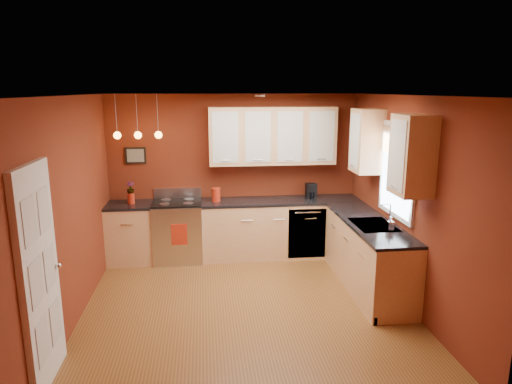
{
  "coord_description": "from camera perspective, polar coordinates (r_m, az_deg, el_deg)",
  "views": [
    {
      "loc": [
        -0.48,
        -5.2,
        2.67
      ],
      "look_at": [
        0.23,
        1.0,
        1.26
      ],
      "focal_mm": 32.0,
      "sensor_mm": 36.0,
      "label": 1
    }
  ],
  "objects": [
    {
      "name": "door_left_wall",
      "position": [
        4.58,
        -25.4,
        -9.6
      ],
      "size": [
        0.12,
        0.82,
        2.05
      ],
      "color": "white",
      "rests_on": "floor"
    },
    {
      "name": "coffee_maker",
      "position": [
        7.44,
        6.9,
        0.09
      ],
      "size": [
        0.18,
        0.17,
        0.24
      ],
      "rotation": [
        0.0,
        0.0,
        0.06
      ],
      "color": "black",
      "rests_on": "counter_back_right"
    },
    {
      "name": "wall_right",
      "position": [
        5.92,
        18.4,
        -1.28
      ],
      "size": [
        0.02,
        4.2,
        2.6
      ],
      "primitive_type": "cube",
      "color": "maroon",
      "rests_on": "floor"
    },
    {
      "name": "wall_back",
      "position": [
        7.45,
        -2.75,
        2.13
      ],
      "size": [
        4.0,
        0.02,
        2.6
      ],
      "primitive_type": "cube",
      "color": "maroon",
      "rests_on": "floor"
    },
    {
      "name": "wall_left",
      "position": [
        5.59,
        -22.13,
        -2.4
      ],
      "size": [
        0.02,
        4.2,
        2.6
      ],
      "primitive_type": "cube",
      "color": "maroon",
      "rests_on": "floor"
    },
    {
      "name": "gas_range",
      "position": [
        7.35,
        -9.72,
        -4.77
      ],
      "size": [
        0.76,
        0.64,
        1.11
      ],
      "color": "silver",
      "rests_on": "floor"
    },
    {
      "name": "counter_back_left",
      "position": [
        7.31,
        -15.57,
        -1.58
      ],
      "size": [
        0.7,
        0.62,
        0.04
      ],
      "primitive_type": "cube",
      "color": "black",
      "rests_on": "base_cabinets_back_left"
    },
    {
      "name": "upper_cabinets_right",
      "position": [
        6.03,
        16.03,
        5.4
      ],
      "size": [
        0.35,
        1.95,
        0.9
      ],
      "primitive_type": "cube",
      "color": "#E5AE7B",
      "rests_on": "wall_right"
    },
    {
      "name": "wall_front",
      "position": [
        3.43,
        2.1,
        -10.83
      ],
      "size": [
        4.0,
        0.02,
        2.6
      ],
      "primitive_type": "cube",
      "color": "maroon",
      "rests_on": "floor"
    },
    {
      "name": "dish_towel",
      "position": [
        7.02,
        -9.58,
        -5.26
      ],
      "size": [
        0.24,
        0.02,
        0.33
      ],
      "primitive_type": "cube",
      "color": "#B02712",
      "rests_on": "gas_range"
    },
    {
      "name": "wall_picture",
      "position": [
        7.43,
        -14.82,
        4.44
      ],
      "size": [
        0.32,
        0.03,
        0.26
      ],
      "primitive_type": "cube",
      "color": "black",
      "rests_on": "wall_back"
    },
    {
      "name": "soap_pump",
      "position": [
        5.95,
        16.44,
        -3.81
      ],
      "size": [
        0.08,
        0.09,
        0.18
      ],
      "primitive_type": "imported",
      "rotation": [
        0.0,
        0.0,
        0.06
      ],
      "color": "silver",
      "rests_on": "counter_right"
    },
    {
      "name": "dishwasher_front",
      "position": [
        7.24,
        6.39,
        -5.18
      ],
      "size": [
        0.6,
        0.02,
        0.8
      ],
      "primitive_type": "cube",
      "color": "silver",
      "rests_on": "base_cabinets_back_right"
    },
    {
      "name": "flowers",
      "position": [
        7.25,
        -15.42,
        0.47
      ],
      "size": [
        0.14,
        0.14,
        0.2
      ],
      "primitive_type": "imported",
      "rotation": [
        0.0,
        0.0,
        0.29
      ],
      "color": "#B02712",
      "rests_on": "red_vase"
    },
    {
      "name": "ceiling",
      "position": [
        5.23,
        -1.31,
        11.98
      ],
      "size": [
        4.0,
        4.2,
        0.02
      ],
      "primitive_type": "cube",
      "color": "#EFE2D0",
      "rests_on": "wall_back"
    },
    {
      "name": "red_canister",
      "position": [
        7.18,
        -5.01,
        -0.35
      ],
      "size": [
        0.14,
        0.14,
        0.22
      ],
      "color": "#B02712",
      "rests_on": "counter_back_right"
    },
    {
      "name": "base_cabinets_right",
      "position": [
        6.45,
        13.76,
        -7.76
      ],
      "size": [
        0.6,
        2.1,
        0.9
      ],
      "primitive_type": "cube",
      "color": "#E5AE7B",
      "rests_on": "floor"
    },
    {
      "name": "counter_right",
      "position": [
        6.31,
        13.98,
        -3.75
      ],
      "size": [
        0.62,
        2.1,
        0.04
      ],
      "primitive_type": "cube",
      "color": "black",
      "rests_on": "base_cabinets_right"
    },
    {
      "name": "window",
      "position": [
        6.11,
        17.27,
        2.92
      ],
      "size": [
        0.06,
        1.02,
        1.22
      ],
      "color": "white",
      "rests_on": "wall_right"
    },
    {
      "name": "base_cabinets_back_left",
      "position": [
        7.44,
        -15.35,
        -5.09
      ],
      "size": [
        0.7,
        0.6,
        0.9
      ],
      "primitive_type": "cube",
      "color": "#E5AE7B",
      "rests_on": "floor"
    },
    {
      "name": "pendant_lights",
      "position": [
        7.05,
        -14.54,
        6.96
      ],
      "size": [
        0.71,
        0.11,
        0.66
      ],
      "color": "gray",
      "rests_on": "ceiling"
    },
    {
      "name": "floor",
      "position": [
        5.87,
        -1.18,
        -14.32
      ],
      "size": [
        4.2,
        4.2,
        0.0
      ],
      "primitive_type": "plane",
      "color": "brown",
      "rests_on": "ground"
    },
    {
      "name": "red_vase",
      "position": [
        7.28,
        -15.35,
        -0.78
      ],
      "size": [
        0.1,
        0.1,
        0.17
      ],
      "primitive_type": "cylinder",
      "color": "#B02712",
      "rests_on": "counter_back_left"
    },
    {
      "name": "sink",
      "position": [
        6.17,
        14.48,
        -4.18
      ],
      "size": [
        0.5,
        0.7,
        0.33
      ],
      "color": "gray",
      "rests_on": "counter_right"
    },
    {
      "name": "base_cabinets_back_right",
      "position": [
        7.45,
        3.11,
        -4.62
      ],
      "size": [
        2.54,
        0.6,
        0.9
      ],
      "primitive_type": "cube",
      "color": "#E5AE7B",
      "rests_on": "floor"
    },
    {
      "name": "counter_back_right",
      "position": [
        7.32,
        3.15,
        -1.1
      ],
      "size": [
        2.54,
        0.62,
        0.04
      ],
      "primitive_type": "cube",
      "color": "black",
      "rests_on": "base_cabinets_back_right"
    },
    {
      "name": "upper_cabinets_back",
      "position": [
        7.25,
        2.06,
        7.04
      ],
      "size": [
        2.0,
        0.35,
        0.9
      ],
      "primitive_type": "cube",
      "color": "#E5AE7B",
      "rests_on": "wall_back"
    }
  ]
}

